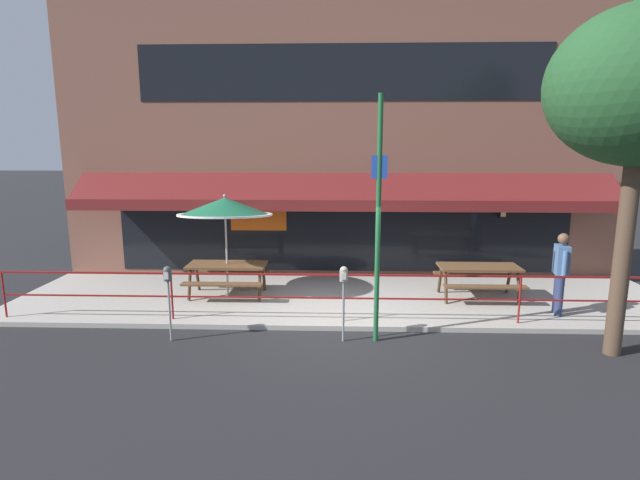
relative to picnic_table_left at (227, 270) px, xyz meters
The scene contains 11 objects.
ground_plane 3.37m from the picnic_table_left, 35.61° to the right, with size 120.00×120.00×0.00m, color #232326.
patio_deck 2.76m from the picnic_table_left, ahead, with size 15.00×4.00×0.10m, color #ADA89E.
restaurant_building 4.70m from the picnic_table_left, 40.72° to the left, with size 15.00×1.60×7.66m.
patio_railing 3.13m from the picnic_table_left, 31.14° to the right, with size 13.84×0.04×0.97m.
picnic_table_left is the anchor object (origin of this frame).
picnic_table_centre 5.77m from the picnic_table_left, ahead, with size 1.80×1.42×0.76m.
patio_umbrella_left 1.47m from the picnic_table_left, 90.00° to the right, with size 2.14×2.14×2.38m.
pedestrian_walking 7.21m from the picnic_table_left, ahead, with size 0.31×0.61×1.71m.
parking_meter_near 2.60m from the picnic_table_left, 101.69° to the right, with size 0.15×0.16×1.42m.
parking_meter_far 3.62m from the picnic_table_left, 42.21° to the right, with size 0.15×0.16×1.42m.
street_sign_pole 4.33m from the picnic_table_left, 35.97° to the right, with size 0.28×0.09×4.43m.
Camera 1 is at (-0.14, -9.21, 3.57)m, focal length 28.00 mm.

